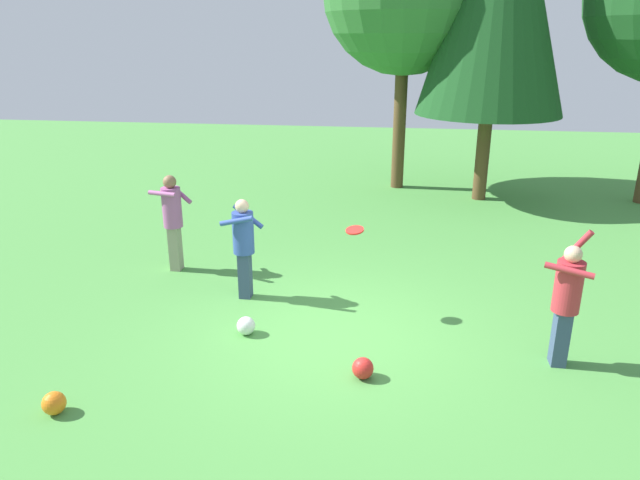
{
  "coord_description": "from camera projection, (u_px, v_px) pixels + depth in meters",
  "views": [
    {
      "loc": [
        0.84,
        -7.42,
        4.06
      ],
      "look_at": [
        -0.34,
        1.01,
        1.05
      ],
      "focal_mm": 32.54,
      "sensor_mm": 36.0,
      "label": 1
    }
  ],
  "objects": [
    {
      "name": "person_thrower",
      "position": [
        567.0,
        296.0,
        7.27
      ],
      "size": [
        0.62,
        0.62,
        1.82
      ],
      "rotation": [
        0.0,
        0.0,
        2.77
      ],
      "color": "#38476B",
      "rests_on": "ground_plane"
    },
    {
      "name": "ball_red",
      "position": [
        363.0,
        368.0,
        7.24
      ],
      "size": [
        0.27,
        0.27,
        0.27
      ],
      "primitive_type": "sphere",
      "color": "red",
      "rests_on": "ground_plane"
    },
    {
      "name": "person_bystander",
      "position": [
        173.0,
        215.0,
        10.31
      ],
      "size": [
        0.72,
        0.66,
        1.77
      ],
      "rotation": [
        0.0,
        0.0,
        -0.38
      ],
      "color": "gray",
      "rests_on": "ground_plane"
    },
    {
      "name": "ground_plane",
      "position": [
        334.0,
        332.0,
        8.39
      ],
      "size": [
        40.0,
        40.0,
        0.0
      ],
      "primitive_type": "plane",
      "color": "#4C9342"
    },
    {
      "name": "person_catcher",
      "position": [
        244.0,
        240.0,
        9.22
      ],
      "size": [
        0.63,
        0.58,
        1.66
      ],
      "rotation": [
        0.0,
        0.0,
        -0.2
      ],
      "color": "#38476B",
      "rests_on": "ground_plane"
    },
    {
      "name": "frisbee",
      "position": [
        355.0,
        230.0,
        8.51
      ],
      "size": [
        0.37,
        0.37,
        0.08
      ],
      "color": "red"
    },
    {
      "name": "ball_orange",
      "position": [
        54.0,
        403.0,
        6.55
      ],
      "size": [
        0.27,
        0.27,
        0.27
      ],
      "primitive_type": "sphere",
      "color": "orange",
      "rests_on": "ground_plane"
    },
    {
      "name": "ball_white",
      "position": [
        246.0,
        326.0,
        8.3
      ],
      "size": [
        0.27,
        0.27,
        0.27
      ],
      "primitive_type": "sphere",
      "color": "white",
      "rests_on": "ground_plane"
    }
  ]
}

